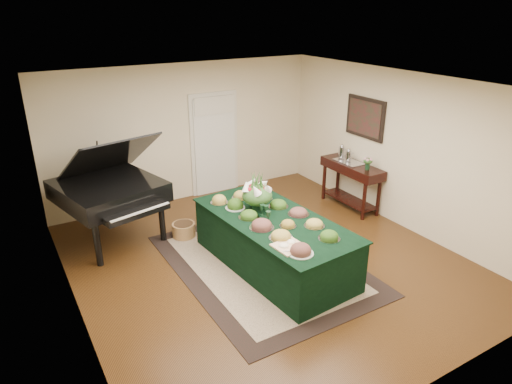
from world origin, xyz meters
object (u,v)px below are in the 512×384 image
mahogany_sideboard (351,173)px  floral_centerpiece (257,192)px  buffet_table (274,242)px  grand_piano (109,190)px

mahogany_sideboard → floral_centerpiece: bearing=-165.0°
buffet_table → floral_centerpiece: (-0.03, 0.42, 0.68)m
floral_centerpiece → grand_piano: grand_piano is taller
buffet_table → grand_piano: (-1.83, 2.10, 0.50)m
floral_centerpiece → grand_piano: 2.47m
floral_centerpiece → mahogany_sideboard: floral_centerpiece is taller
grand_piano → mahogany_sideboard: bearing=-13.2°
buffet_table → mahogany_sideboard: mahogany_sideboard is taller
grand_piano → buffet_table: bearing=-48.9°
buffet_table → floral_centerpiece: bearing=94.8°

